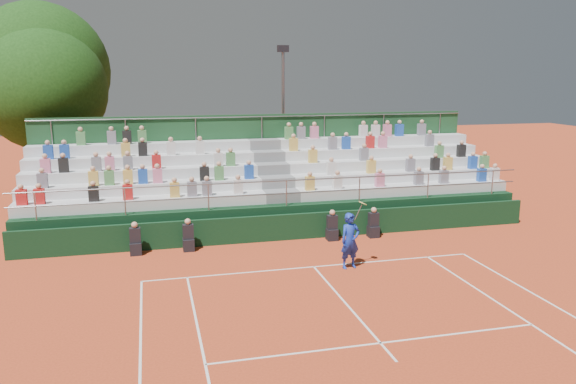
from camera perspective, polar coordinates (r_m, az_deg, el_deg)
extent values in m
plane|color=#BE421F|center=(18.61, 2.64, -7.61)|extent=(90.00, 90.00, 0.00)
cube|color=white|center=(18.60, 2.64, -7.60)|extent=(11.00, 0.06, 0.01)
cube|color=white|center=(15.78, 6.03, -11.34)|extent=(0.06, 6.40, 0.01)
cube|color=white|center=(13.86, 9.37, -14.90)|extent=(8.22, 0.06, 0.01)
cube|color=black|center=(21.40, 0.20, -3.57)|extent=(20.00, 0.15, 1.00)
cube|color=black|center=(20.45, -15.20, -5.56)|extent=(0.40, 0.40, 0.44)
cube|color=black|center=(20.31, -15.27, -4.27)|extent=(0.38, 0.25, 0.55)
sphere|color=tan|center=(20.21, -15.33, -3.24)|extent=(0.22, 0.22, 0.22)
cube|color=black|center=(20.47, -10.06, -5.30)|extent=(0.40, 0.40, 0.44)
cube|color=black|center=(20.34, -10.11, -4.01)|extent=(0.38, 0.25, 0.55)
sphere|color=tan|center=(20.24, -10.15, -2.97)|extent=(0.22, 0.22, 0.22)
cube|color=black|center=(21.48, 4.49, -4.32)|extent=(0.40, 0.40, 0.44)
cube|color=black|center=(21.35, 4.51, -3.09)|extent=(0.38, 0.25, 0.55)
sphere|color=tan|center=(21.25, 4.53, -2.10)|extent=(0.22, 0.22, 0.22)
cube|color=black|center=(22.05, 8.64, -3.99)|extent=(0.40, 0.40, 0.44)
cube|color=black|center=(21.93, 8.68, -2.78)|extent=(0.38, 0.25, 0.55)
sphere|color=tan|center=(21.84, 8.71, -1.82)|extent=(0.22, 0.22, 0.22)
cube|color=black|center=(24.29, -1.60, -1.44)|extent=(20.00, 5.20, 1.20)
cube|color=silver|center=(21.95, -14.42, -1.11)|extent=(9.30, 0.85, 0.42)
cube|color=silver|center=(24.29, 11.68, 0.27)|extent=(9.30, 0.85, 0.42)
cube|color=slate|center=(22.52, -0.69, -0.40)|extent=(1.40, 0.85, 0.42)
cube|color=silver|center=(22.69, -14.47, 0.40)|extent=(9.30, 0.85, 0.42)
cube|color=silver|center=(24.97, 10.88, 1.60)|extent=(9.30, 0.85, 0.42)
cube|color=slate|center=(23.25, -1.18, 1.05)|extent=(1.40, 0.85, 0.42)
cube|color=silver|center=(23.45, -14.52, 1.81)|extent=(9.30, 0.85, 0.42)
cube|color=silver|center=(25.66, 10.13, 2.85)|extent=(9.30, 0.85, 0.42)
cube|color=slate|center=(23.99, -1.64, 2.41)|extent=(1.40, 0.85, 0.42)
cube|color=silver|center=(24.22, -14.56, 3.13)|extent=(9.30, 0.85, 0.42)
cube|color=silver|center=(26.37, 9.41, 4.04)|extent=(9.30, 0.85, 0.42)
cube|color=slate|center=(24.75, -2.07, 3.68)|extent=(1.40, 0.85, 0.42)
cube|color=silver|center=(25.01, -14.61, 4.36)|extent=(9.30, 0.85, 0.42)
cube|color=silver|center=(27.09, 8.73, 5.17)|extent=(9.30, 0.85, 0.42)
cube|color=slate|center=(25.51, -2.47, 4.88)|extent=(1.40, 0.85, 0.42)
cube|color=#1A4524|center=(26.15, -2.69, 3.08)|extent=(20.00, 0.12, 4.40)
cylinder|color=gray|center=(21.53, -0.16, 1.18)|extent=(20.00, 0.05, 0.05)
cylinder|color=gray|center=(25.81, -2.69, 7.66)|extent=(20.00, 0.05, 0.05)
cube|color=red|center=(22.16, -25.44, -0.48)|extent=(0.36, 0.24, 0.56)
cube|color=red|center=(22.04, -23.94, -0.41)|extent=(0.36, 0.24, 0.56)
cube|color=black|center=(21.79, -19.14, -0.17)|extent=(0.36, 0.24, 0.56)
cube|color=red|center=(21.71, -15.96, -0.01)|extent=(0.36, 0.24, 0.56)
cube|color=gold|center=(21.71, -11.44, 0.22)|extent=(0.36, 0.24, 0.56)
cube|color=slate|center=(21.75, -9.73, 0.30)|extent=(0.36, 0.24, 0.56)
cube|color=slate|center=(21.80, -8.24, 0.38)|extent=(0.36, 0.24, 0.56)
cube|color=silver|center=(21.95, -5.09, 0.54)|extent=(0.36, 0.24, 0.56)
cube|color=slate|center=(22.79, -23.67, 1.07)|extent=(0.36, 0.24, 0.56)
cube|color=gold|center=(22.55, -19.16, 1.31)|extent=(0.36, 0.24, 0.56)
cube|color=#4C8C4C|center=(22.50, -17.70, 1.39)|extent=(0.36, 0.24, 0.56)
cube|color=gold|center=(22.47, -15.95, 1.48)|extent=(0.36, 0.24, 0.56)
cube|color=#1E4CB2|center=(22.45, -14.53, 1.55)|extent=(0.36, 0.24, 0.56)
cube|color=pink|center=(22.45, -13.11, 1.62)|extent=(0.36, 0.24, 0.56)
cube|color=black|center=(22.55, -8.48, 1.85)|extent=(0.36, 0.24, 0.56)
cube|color=#4C8C4C|center=(22.61, -7.02, 1.92)|extent=(0.36, 0.24, 0.56)
cube|color=#1E4CB2|center=(22.79, -3.98, 2.05)|extent=(0.36, 0.24, 0.56)
cube|color=pink|center=(23.55, -23.41, 2.45)|extent=(0.36, 0.24, 0.56)
cube|color=black|center=(23.45, -21.84, 2.54)|extent=(0.36, 0.24, 0.56)
cube|color=slate|center=(23.31, -18.89, 2.71)|extent=(0.36, 0.24, 0.56)
cube|color=pink|center=(23.27, -17.66, 2.77)|extent=(0.36, 0.24, 0.56)
cube|color=slate|center=(23.24, -15.94, 2.86)|extent=(0.36, 0.24, 0.56)
cube|color=red|center=(23.22, -13.22, 3.00)|extent=(0.36, 0.24, 0.56)
cube|color=silver|center=(23.39, -7.09, 3.29)|extent=(0.36, 0.24, 0.56)
cube|color=#4C8C4C|center=(23.45, -5.85, 3.34)|extent=(0.36, 0.24, 0.56)
cube|color=#1E4CB2|center=(24.32, -23.18, 3.75)|extent=(0.36, 0.24, 0.56)
cube|color=#1E4CB2|center=(24.23, -21.75, 3.83)|extent=(0.36, 0.24, 0.56)
cube|color=gold|center=(24.02, -16.16, 4.15)|extent=(0.36, 0.24, 0.56)
cube|color=black|center=(24.01, -14.54, 4.23)|extent=(0.36, 0.24, 0.56)
cube|color=silver|center=(24.02, -11.79, 4.37)|extent=(0.36, 0.24, 0.56)
cube|color=silver|center=(24.10, -8.93, 4.50)|extent=(0.36, 0.24, 0.56)
cube|color=#4C8C4C|center=(24.95, -20.29, 5.13)|extent=(0.36, 0.24, 0.56)
cube|color=slate|center=(24.85, -17.47, 5.29)|extent=(0.36, 0.24, 0.56)
cube|color=black|center=(24.82, -16.04, 5.37)|extent=(0.36, 0.24, 0.56)
cube|color=#4C8C4C|center=(24.80, -14.60, 5.45)|extent=(0.36, 0.24, 0.56)
cube|color=gold|center=(22.57, 2.23, 0.89)|extent=(0.36, 0.24, 0.56)
cube|color=silver|center=(22.92, 5.04, 1.03)|extent=(0.36, 0.24, 0.56)
cube|color=pink|center=(23.58, 9.30, 1.22)|extent=(0.36, 0.24, 0.56)
cube|color=slate|center=(24.33, 13.13, 1.40)|extent=(0.36, 0.24, 0.56)
cube|color=slate|center=(24.88, 15.54, 1.50)|extent=(0.36, 0.24, 0.56)
cube|color=#1E4CB2|center=(25.82, 19.07, 1.65)|extent=(0.36, 0.24, 0.56)
cube|color=silver|center=(26.17, 20.24, 1.70)|extent=(0.36, 0.24, 0.56)
cube|color=silver|center=(23.64, 4.41, 2.41)|extent=(0.36, 0.24, 0.56)
cube|color=gold|center=(24.26, 8.44, 2.56)|extent=(0.36, 0.24, 0.56)
cube|color=slate|center=(25.01, 12.33, 2.69)|extent=(0.36, 0.24, 0.56)
cube|color=black|center=(25.55, 14.71, 2.77)|extent=(0.36, 0.24, 0.56)
cube|color=gold|center=(25.86, 15.92, 2.81)|extent=(0.36, 0.24, 0.56)
cube|color=#1E4CB2|center=(26.49, 18.24, 2.87)|extent=(0.36, 0.24, 0.56)
cube|color=#4C8C4C|center=(26.81, 19.31, 2.90)|extent=(0.36, 0.24, 0.56)
cube|color=gold|center=(24.21, 2.53, 3.66)|extent=(0.36, 0.24, 0.56)
cube|color=slate|center=(24.97, 7.72, 3.82)|extent=(0.36, 0.24, 0.56)
cube|color=#4C8C4C|center=(26.54, 15.10, 3.99)|extent=(0.36, 0.24, 0.56)
cube|color=black|center=(27.10, 17.19, 4.03)|extent=(0.36, 0.24, 0.56)
cube|color=gold|center=(24.79, 0.56, 4.85)|extent=(0.36, 0.24, 0.56)
cube|color=slate|center=(25.31, 4.55, 4.96)|extent=(0.36, 0.24, 0.56)
cube|color=#1E4CB2|center=(25.52, 5.92, 4.99)|extent=(0.36, 0.24, 0.56)
cube|color=red|center=(25.93, 8.34, 5.04)|extent=(0.36, 0.24, 0.56)
cube|color=pink|center=(26.17, 9.60, 5.06)|extent=(0.36, 0.24, 0.56)
cube|color=slate|center=(27.20, 14.17, 5.12)|extent=(0.36, 0.24, 0.56)
cube|color=#4C8C4C|center=(25.56, 0.09, 6.01)|extent=(0.36, 0.24, 0.56)
cube|color=slate|center=(25.71, 1.33, 6.04)|extent=(0.36, 0.24, 0.56)
cube|color=pink|center=(25.88, 2.69, 6.07)|extent=(0.36, 0.24, 0.56)
cube|color=silver|center=(26.67, 7.65, 6.15)|extent=(0.36, 0.24, 0.56)
cube|color=silver|center=(26.90, 8.88, 6.17)|extent=(0.36, 0.24, 0.56)
cube|color=pink|center=(27.14, 10.04, 6.18)|extent=(0.36, 0.24, 0.56)
cube|color=#1E4CB2|center=(27.39, 11.24, 6.18)|extent=(0.36, 0.24, 0.56)
cube|color=slate|center=(27.91, 13.41, 6.19)|extent=(0.36, 0.24, 0.56)
imported|color=#1633AB|center=(18.34, 6.33, -4.95)|extent=(0.73, 0.54, 1.84)
cylinder|color=gray|center=(18.18, 7.14, -2.07)|extent=(0.26, 0.03, 0.51)
cylinder|color=#E5D866|center=(18.16, 7.60, -1.13)|extent=(0.26, 0.28, 0.14)
cylinder|color=#351E13|center=(29.56, -22.90, 1.99)|extent=(0.50, 0.50, 3.18)
sphere|color=#13350E|center=(29.20, -23.53, 9.58)|extent=(5.82, 5.82, 5.82)
cylinder|color=#351E13|center=(31.14, -23.14, 2.91)|extent=(0.50, 0.50, 3.69)
sphere|color=#13350E|center=(30.83, -23.84, 11.20)|extent=(6.65, 6.65, 6.65)
cylinder|color=gray|center=(30.41, -0.50, 7.12)|extent=(0.16, 0.16, 7.33)
cube|color=black|center=(30.32, -0.51, 14.36)|extent=(0.60, 0.25, 0.35)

